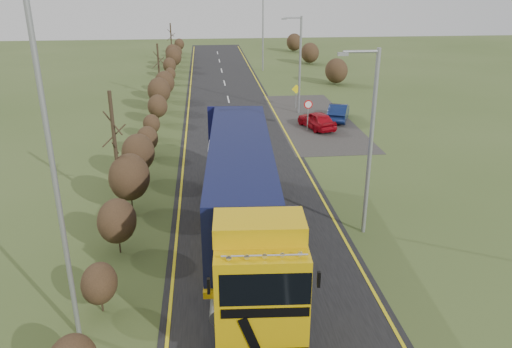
{
  "coord_description": "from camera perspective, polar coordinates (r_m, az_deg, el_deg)",
  "views": [
    {
      "loc": [
        -2.21,
        -18.85,
        10.77
      ],
      "look_at": [
        0.13,
        3.69,
        1.86
      ],
      "focal_mm": 35.0,
      "sensor_mm": 36.0,
      "label": 1
    }
  ],
  "objects": [
    {
      "name": "ground",
      "position": [
        21.82,
        0.66,
        -8.12
      ],
      "size": [
        160.0,
        160.0,
        0.0
      ],
      "primitive_type": "plane",
      "color": "#3C4D21",
      "rests_on": "ground"
    },
    {
      "name": "left_pole",
      "position": [
        15.23,
        -22.13,
        0.2
      ],
      "size": [
        0.16,
        0.16,
        11.31
      ],
      "primitive_type": "cylinder",
      "color": "gray",
      "rests_on": "ground"
    },
    {
      "name": "speed_sign",
      "position": [
        37.71,
        5.97,
        7.35
      ],
      "size": [
        0.65,
        0.1,
        2.36
      ],
      "color": "gray",
      "rests_on": "ground"
    },
    {
      "name": "hedgerow",
      "position": [
        28.52,
        -13.25,
        2.15
      ],
      "size": [
        2.24,
        102.04,
        6.05
      ],
      "color": "black",
      "rests_on": "ground"
    },
    {
      "name": "warning_board",
      "position": [
        44.63,
        4.6,
        9.15
      ],
      "size": [
        0.8,
        0.11,
        2.11
      ],
      "color": "gray",
      "rests_on": "ground"
    },
    {
      "name": "lorry",
      "position": [
        20.53,
        -1.5,
        -2.27
      ],
      "size": [
        3.42,
        16.01,
        4.42
      ],
      "rotation": [
        0.0,
        0.0,
        -0.06
      ],
      "color": "black",
      "rests_on": "ground"
    },
    {
      "name": "layby",
      "position": [
        41.24,
        6.51,
        6.2
      ],
      "size": [
        6.0,
        18.0,
        0.02
      ],
      "primitive_type": "cube",
      "color": "#2E2C29",
      "rests_on": "ground"
    },
    {
      "name": "car_red_hatchback",
      "position": [
        38.59,
        6.95,
        6.13
      ],
      "size": [
        2.67,
        4.21,
        1.34
      ],
      "primitive_type": "imported",
      "rotation": [
        0.0,
        0.0,
        3.44
      ],
      "color": "#9E0712",
      "rests_on": "ground"
    },
    {
      "name": "streetlight_near",
      "position": [
        21.68,
        12.81,
        4.1
      ],
      "size": [
        1.75,
        0.18,
        8.21
      ],
      "color": "gray",
      "rests_on": "ground"
    },
    {
      "name": "streetlight_mid",
      "position": [
        42.43,
        4.94,
        12.7
      ],
      "size": [
        1.71,
        0.18,
        7.97
      ],
      "color": "gray",
      "rests_on": "ground"
    },
    {
      "name": "streetlight_far",
      "position": [
        63.16,
        0.69,
        16.38
      ],
      "size": [
        1.99,
        0.19,
        9.38
      ],
      "color": "gray",
      "rests_on": "ground"
    },
    {
      "name": "car_blue_sedan",
      "position": [
        41.18,
        9.4,
        7.0
      ],
      "size": [
        2.81,
        4.4,
        1.37
      ],
      "primitive_type": "imported",
      "rotation": [
        0.0,
        0.0,
        2.78
      ],
      "color": "#0B183F",
      "rests_on": "ground"
    },
    {
      "name": "lane_markings",
      "position": [
        30.57,
        -1.41,
        0.89
      ],
      "size": [
        7.52,
        116.0,
        0.01
      ],
      "color": "gold",
      "rests_on": "road"
    },
    {
      "name": "road",
      "position": [
        30.87,
        -1.46,
        1.05
      ],
      "size": [
        8.0,
        120.0,
        0.02
      ],
      "primitive_type": "cube",
      "color": "black",
      "rests_on": "ground"
    }
  ]
}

